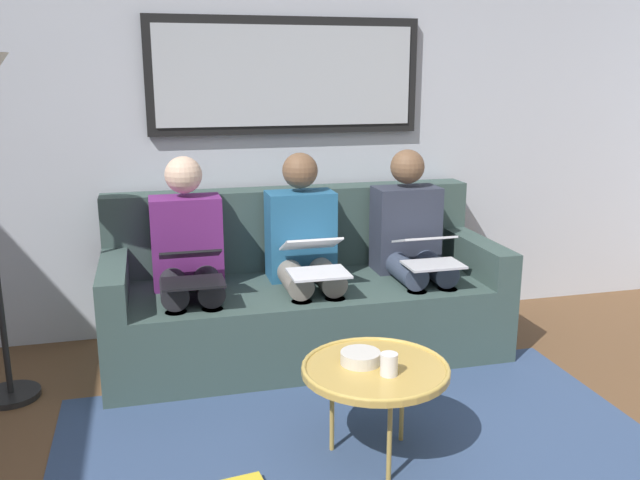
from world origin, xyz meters
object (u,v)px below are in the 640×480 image
(cup, at_px, (389,364))
(laptop_silver, at_px, (428,250))
(framed_mirror, at_px, (286,76))
(person_left, at_px, (412,243))
(person_right, at_px, (188,257))
(person_middle, at_px, (305,250))
(laptop_black, at_px, (191,266))
(couch, at_px, (302,296))
(bowl, at_px, (360,358))
(laptop_white, at_px, (314,257))
(coffee_table, at_px, (375,370))

(cup, xyz_separation_m, laptop_silver, (-0.58, -0.99, 0.17))
(framed_mirror, distance_m, laptop_silver, 1.32)
(person_left, relative_size, person_right, 1.00)
(person_middle, xyz_separation_m, laptop_black, (0.64, 0.24, 0.02))
(couch, height_order, person_left, person_left)
(couch, relative_size, person_right, 1.93)
(bowl, xyz_separation_m, laptop_black, (0.62, -0.86, 0.19))
(couch, xyz_separation_m, laptop_white, (0.00, 0.29, 0.32))
(person_middle, bearing_deg, bowl, 88.95)
(couch, xyz_separation_m, coffee_table, (-0.03, 1.22, 0.09))
(bowl, relative_size, person_middle, 0.15)
(coffee_table, distance_m, bowl, 0.08)
(person_right, bearing_deg, laptop_black, 90.00)
(person_left, height_order, laptop_silver, person_left)
(couch, height_order, coffee_table, couch)
(person_middle, height_order, laptop_white, person_middle)
(laptop_white, height_order, person_right, person_right)
(cup, bearing_deg, laptop_black, -54.96)
(person_left, xyz_separation_m, person_right, (1.28, 0.00, 0.00))
(laptop_silver, bearing_deg, person_left, -90.00)
(coffee_table, distance_m, laptop_white, 0.95)
(cup, distance_m, person_right, 1.42)
(couch, distance_m, person_left, 0.71)
(bowl, bearing_deg, couch, -90.99)
(person_right, relative_size, laptop_black, 3.21)
(framed_mirror, bearing_deg, bowl, 89.26)
(laptop_white, bearing_deg, person_right, -19.46)
(coffee_table, bearing_deg, framed_mirror, -88.99)
(laptop_silver, xyz_separation_m, person_middle, (0.64, -0.24, -0.02))
(coffee_table, relative_size, bowl, 3.65)
(framed_mirror, height_order, person_left, framed_mirror)
(laptop_silver, bearing_deg, framed_mirror, -47.58)
(person_middle, bearing_deg, laptop_silver, 159.17)
(framed_mirror, xyz_separation_m, person_middle, (0.00, 0.46, -0.94))
(laptop_silver, distance_m, person_middle, 0.69)
(coffee_table, xyz_separation_m, laptop_silver, (-0.61, -0.91, 0.23))
(person_right, bearing_deg, laptop_silver, 169.23)
(bowl, distance_m, laptop_white, 0.89)
(framed_mirror, height_order, laptop_silver, framed_mirror)
(coffee_table, xyz_separation_m, person_right, (0.67, -1.15, 0.21))
(person_right, bearing_deg, person_left, 180.00)
(cup, xyz_separation_m, bowl, (0.08, -0.13, -0.02))
(framed_mirror, bearing_deg, person_right, 35.53)
(laptop_white, bearing_deg, cup, 93.19)
(laptop_silver, xyz_separation_m, person_right, (1.28, -0.24, -0.02))
(laptop_white, bearing_deg, coffee_table, 91.76)
(person_right, bearing_deg, couch, -173.87)
(bowl, distance_m, person_right, 1.27)
(person_left, bearing_deg, couch, -6.13)
(laptop_black, bearing_deg, laptop_white, -178.93)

